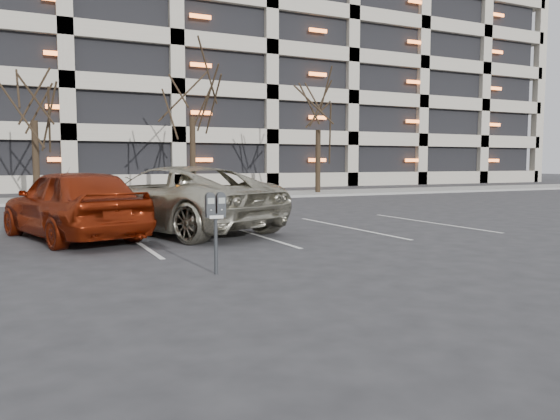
% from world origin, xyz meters
% --- Properties ---
extents(ground, '(140.00, 140.00, 0.00)m').
position_xyz_m(ground, '(0.00, 0.00, 0.00)').
color(ground, '#28282B').
rests_on(ground, ground).
extents(sidewalk, '(80.00, 4.00, 0.12)m').
position_xyz_m(sidewalk, '(0.00, 16.00, 0.06)').
color(sidewalk, gray).
rests_on(sidewalk, ground).
extents(stall_lines, '(16.90, 5.20, 0.00)m').
position_xyz_m(stall_lines, '(-1.40, 2.30, 0.01)').
color(stall_lines, silver).
rests_on(stall_lines, ground).
extents(parking_garage, '(52.00, 20.00, 19.00)m').
position_xyz_m(parking_garage, '(12.00, 33.84, 9.26)').
color(parking_garage, black).
rests_on(parking_garage, ground).
extents(tree_b, '(3.45, 3.45, 7.85)m').
position_xyz_m(tree_b, '(-3.00, 16.00, 5.67)').
color(tree_b, black).
rests_on(tree_b, ground).
extents(tree_c, '(3.85, 3.85, 8.75)m').
position_xyz_m(tree_c, '(4.00, 16.00, 6.33)').
color(tree_c, black).
rests_on(tree_c, ground).
extents(tree_d, '(3.41, 3.41, 7.75)m').
position_xyz_m(tree_d, '(11.00, 16.00, 5.59)').
color(tree_d, black).
rests_on(tree_d, ground).
extents(parking_meter, '(0.33, 0.14, 1.25)m').
position_xyz_m(parking_meter, '(-0.95, -1.92, 0.96)').
color(parking_meter, black).
rests_on(parking_meter, ground).
extents(suv_silver, '(4.88, 6.52, 1.65)m').
position_xyz_m(suv_silver, '(-0.16, 3.58, 0.82)').
color(suv_silver, '#AEA994').
rests_on(suv_silver, ground).
extents(car_red, '(3.20, 5.14, 1.63)m').
position_xyz_m(car_red, '(-2.61, 3.12, 0.82)').
color(car_red, maroon).
rests_on(car_red, ground).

